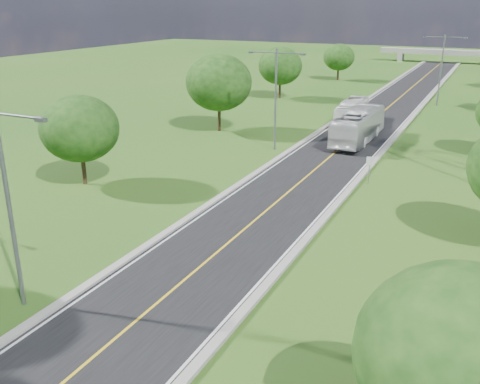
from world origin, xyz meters
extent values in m
plane|color=#255317|center=(0.00, 60.00, 0.00)|extent=(260.00, 260.00, 0.00)
cube|color=black|center=(0.00, 66.00, 0.03)|extent=(8.00, 150.00, 0.06)
cube|color=gray|center=(-4.25, 66.00, 0.11)|extent=(0.50, 150.00, 0.22)
cube|color=gray|center=(4.25, 66.00, 0.11)|extent=(0.50, 150.00, 0.22)
cylinder|color=slate|center=(5.20, 38.00, 1.20)|extent=(0.08, 0.08, 2.40)
cube|color=white|center=(5.20, 37.97, 2.00)|extent=(0.55, 0.04, 0.70)
cube|color=gray|center=(-10.00, 140.00, 1.00)|extent=(1.20, 3.00, 2.00)
cube|color=gray|center=(0.00, 140.00, 2.60)|extent=(30.00, 3.00, 1.20)
cylinder|color=slate|center=(-6.00, 12.00, 5.00)|extent=(0.22, 0.22, 10.00)
cylinder|color=slate|center=(-4.60, 12.00, 9.60)|extent=(2.80, 0.12, 0.12)
cube|color=slate|center=(-3.30, 12.00, 9.55)|extent=(0.50, 0.25, 0.18)
cylinder|color=slate|center=(-6.00, 45.00, 5.00)|extent=(0.22, 0.22, 10.00)
cylinder|color=slate|center=(-7.40, 45.00, 9.60)|extent=(2.80, 0.12, 0.12)
cylinder|color=slate|center=(-4.60, 45.00, 9.60)|extent=(2.80, 0.12, 0.12)
cube|color=slate|center=(-8.70, 45.00, 9.55)|extent=(0.50, 0.25, 0.18)
cube|color=slate|center=(-3.30, 45.00, 9.55)|extent=(0.50, 0.25, 0.18)
cylinder|color=slate|center=(6.00, 78.00, 5.00)|extent=(0.22, 0.22, 10.00)
cylinder|color=slate|center=(4.60, 78.00, 9.60)|extent=(2.80, 0.12, 0.12)
cylinder|color=slate|center=(7.40, 78.00, 9.60)|extent=(2.80, 0.12, 0.12)
cube|color=slate|center=(3.30, 78.00, 9.55)|extent=(0.50, 0.25, 0.18)
cube|color=slate|center=(8.70, 78.00, 9.55)|extent=(0.50, 0.25, 0.18)
cylinder|color=black|center=(-16.00, 28.00, 1.35)|extent=(0.36, 0.36, 2.70)
ellipsoid|color=#143A0F|center=(-16.00, 28.00, 4.65)|extent=(6.30, 6.30, 5.36)
cylinder|color=black|center=(-15.00, 50.00, 1.62)|extent=(0.36, 0.36, 3.24)
ellipsoid|color=#143A0F|center=(-15.00, 50.00, 5.58)|extent=(7.56, 7.56, 6.43)
cylinder|color=black|center=(-17.00, 74.00, 1.44)|extent=(0.36, 0.36, 2.88)
ellipsoid|color=#143A0F|center=(-17.00, 74.00, 4.96)|extent=(6.72, 6.72, 5.71)
cylinder|color=black|center=(-14.50, 98.00, 1.26)|extent=(0.36, 0.36, 2.52)
ellipsoid|color=#143A0F|center=(-14.50, 98.00, 4.34)|extent=(5.88, 5.88, 5.00)
ellipsoid|color=#143A0F|center=(14.00, 10.00, 4.65)|extent=(6.30, 6.30, 5.36)
imported|color=silver|center=(0.88, 51.69, 1.77)|extent=(3.07, 12.30, 3.41)
imported|color=white|center=(-2.05, 60.27, 1.50)|extent=(3.10, 10.45, 2.87)
camera|label=1|loc=(13.78, -4.26, 14.19)|focal=40.00mm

